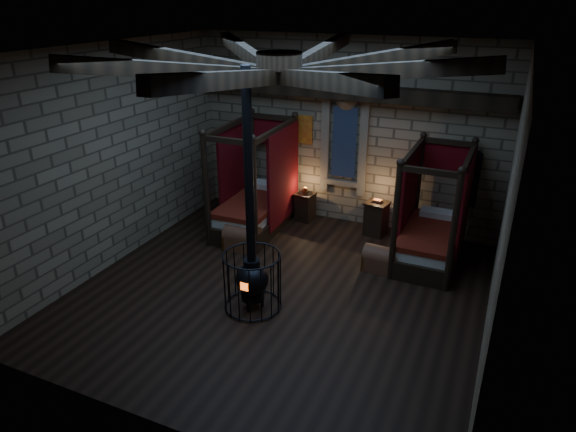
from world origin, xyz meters
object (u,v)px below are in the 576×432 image
at_px(bed_left, 256,203).
at_px(trunk_left, 242,238).
at_px(bed_right, 431,234).
at_px(stove, 252,276).
at_px(trunk_right, 382,260).

xyz_separation_m(bed_left, trunk_left, (0.23, -1.09, -0.35)).
distance_m(bed_right, stove, 3.90).
bearing_deg(bed_right, trunk_left, -161.70).
height_order(trunk_left, stove, stove).
distance_m(trunk_left, stove, 2.25).
distance_m(bed_left, bed_right, 3.91).
bearing_deg(trunk_left, bed_left, 97.07).
relative_size(bed_left, trunk_left, 3.07).
bearing_deg(trunk_right, bed_right, 52.89).
bearing_deg(bed_left, trunk_left, -79.55).
xyz_separation_m(trunk_left, trunk_right, (2.91, 0.29, -0.02)).
bearing_deg(trunk_left, trunk_right, 0.78).
relative_size(trunk_left, trunk_right, 1.08).
xyz_separation_m(bed_left, bed_right, (3.90, 0.08, -0.04)).
xyz_separation_m(bed_right, stove, (-2.46, -3.03, 0.06)).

